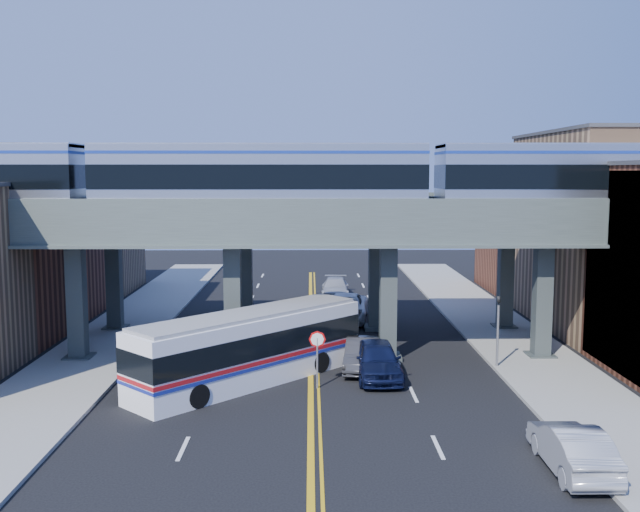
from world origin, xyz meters
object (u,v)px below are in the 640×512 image
(stop_sign, at_px, (317,350))
(transit_bus, at_px, (250,348))
(transit_train, at_px, (260,177))
(car_lane_a, at_px, (377,360))
(car_lane_b, at_px, (362,354))
(car_lane_c, at_px, (345,308))
(car_lane_d, at_px, (335,288))
(traffic_signal, at_px, (498,323))
(car_parked_curb, at_px, (572,448))

(stop_sign, distance_m, transit_bus, 3.25)
(transit_train, relative_size, car_lane_a, 9.96)
(car_lane_b, xyz_separation_m, car_lane_c, (-0.29, 11.58, 0.09))
(car_lane_b, height_order, car_lane_c, car_lane_c)
(stop_sign, xyz_separation_m, car_lane_b, (2.24, 3.05, -1.00))
(car_lane_d, bearing_deg, transit_train, -101.00)
(traffic_signal, bearing_deg, car_lane_a, -167.10)
(car_lane_c, bearing_deg, car_lane_d, 98.57)
(car_lane_a, height_order, car_parked_curb, car_lane_a)
(traffic_signal, relative_size, car_parked_curb, 0.87)
(transit_train, height_order, traffic_signal, transit_train)
(car_lane_d, bearing_deg, car_lane_a, -84.16)
(stop_sign, relative_size, car_lane_d, 0.52)
(stop_sign, distance_m, car_lane_a, 3.39)
(transit_bus, xyz_separation_m, car_lane_a, (5.94, 0.62, -0.74))
(car_lane_d, height_order, car_parked_curb, car_parked_curb)
(transit_bus, bearing_deg, traffic_signal, -35.96)
(transit_bus, height_order, car_lane_c, transit_bus)
(car_lane_a, distance_m, car_parked_curb, 11.91)
(stop_sign, bearing_deg, car_lane_a, 29.55)
(transit_train, height_order, stop_sign, transit_train)
(car_lane_a, bearing_deg, car_lane_d, 91.53)
(car_lane_b, height_order, car_lane_d, car_lane_b)
(car_lane_c, bearing_deg, car_parked_curb, -68.80)
(transit_bus, relative_size, car_parked_curb, 2.24)
(transit_bus, height_order, car_parked_curb, transit_bus)
(transit_bus, xyz_separation_m, car_lane_c, (5.05, 13.63, -0.76))
(car_lane_a, relative_size, car_lane_b, 1.12)
(car_lane_a, height_order, car_lane_c, car_lane_a)
(transit_train, bearing_deg, car_lane_a, -30.81)
(car_lane_b, relative_size, car_lane_d, 0.91)
(car_parked_curb, bearing_deg, transit_train, -51.51)
(transit_bus, bearing_deg, car_lane_a, -39.49)
(transit_train, distance_m, stop_sign, 9.58)
(stop_sign, height_order, traffic_signal, traffic_signal)
(car_lane_a, height_order, car_lane_d, car_lane_a)
(car_lane_c, distance_m, car_lane_d, 8.77)
(car_lane_b, distance_m, car_lane_d, 20.35)
(car_lane_d, bearing_deg, car_parked_curb, -75.90)
(car_lane_b, bearing_deg, transit_train, 166.45)
(transit_train, bearing_deg, traffic_signal, -9.68)
(stop_sign, relative_size, car_lane_c, 0.43)
(traffic_signal, height_order, car_lane_a, traffic_signal)
(traffic_signal, bearing_deg, car_parked_curb, -93.33)
(transit_train, height_order, car_lane_c, transit_train)
(transit_train, xyz_separation_m, stop_sign, (2.83, -5.00, -7.67))
(transit_bus, bearing_deg, car_lane_b, -24.41)
(transit_bus, distance_m, car_lane_d, 22.90)
(transit_train, relative_size, stop_sign, 19.49)
(traffic_signal, xyz_separation_m, car_lane_c, (-6.94, 11.62, -1.45))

